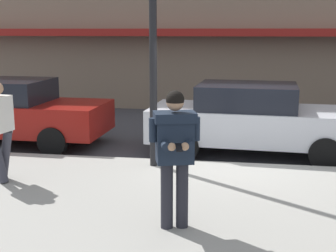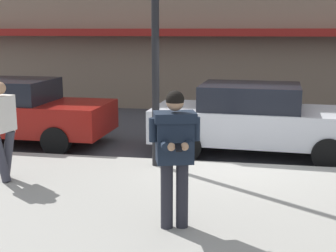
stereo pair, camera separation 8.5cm
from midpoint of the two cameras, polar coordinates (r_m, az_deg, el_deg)
name	(u,v)px [view 2 (the right image)]	position (r m, az deg, el deg)	size (l,w,h in m)	color
ground_plane	(235,166)	(9.47, 8.45, -4.90)	(80.00, 80.00, 0.00)	#3D3D42
sidewalk	(302,224)	(6.80, 16.36, -11.36)	(32.00, 5.30, 0.14)	#99968E
curb_paint_line	(286,168)	(9.55, 14.49, -4.99)	(28.00, 0.12, 0.01)	silver
parked_sedan_near	(14,111)	(11.67, -18.05, 1.77)	(4.55, 2.02, 1.54)	maroon
parked_sedan_mid	(256,119)	(10.27, 10.91, 0.85)	(4.60, 2.14, 1.54)	silver
man_texting_on_phone	(175,145)	(5.90, 1.24, -2.32)	(0.63, 0.64, 1.81)	#23232B
pedestrian_in_light_coat	(2,125)	(8.33, -19.30, 0.12)	(0.38, 0.59, 1.70)	#33333D
street_lamp_post	(155,3)	(8.61, -1.29, 14.73)	(0.36, 0.36, 4.88)	black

